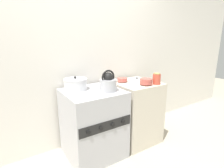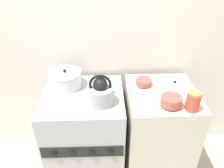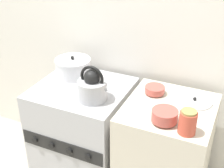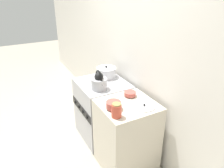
{
  "view_description": "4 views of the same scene",
  "coord_description": "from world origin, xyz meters",
  "px_view_note": "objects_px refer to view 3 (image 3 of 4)",
  "views": [
    {
      "loc": [
        -0.87,
        -1.45,
        1.41
      ],
      "look_at": [
        0.26,
        0.28,
        0.88
      ],
      "focal_mm": 28.0,
      "sensor_mm": 36.0,
      "label": 1
    },
    {
      "loc": [
        0.19,
        -1.15,
        1.84
      ],
      "look_at": [
        0.24,
        0.32,
        0.92
      ],
      "focal_mm": 35.0,
      "sensor_mm": 36.0,
      "label": 2
    },
    {
      "loc": [
        1.01,
        -1.38,
        1.93
      ],
      "look_at": [
        0.23,
        0.33,
        0.9
      ],
      "focal_mm": 50.0,
      "sensor_mm": 36.0,
      "label": 3
    },
    {
      "loc": [
        2.37,
        -0.8,
        2.04
      ],
      "look_at": [
        0.29,
        0.3,
        0.93
      ],
      "focal_mm": 35.0,
      "sensor_mm": 36.0,
      "label": 4
    }
  ],
  "objects_px": {
    "kettle": "(93,87)",
    "small_ceramic_bowl": "(155,90)",
    "stove": "(84,134)",
    "storage_jar": "(188,122)",
    "loose_pot_lid": "(194,101)",
    "enamel_bowl": "(165,116)",
    "cooking_pot": "(73,67)"
  },
  "relations": [
    {
      "from": "stove",
      "to": "kettle",
      "type": "relative_size",
      "value": 3.38
    },
    {
      "from": "kettle",
      "to": "small_ceramic_bowl",
      "type": "relative_size",
      "value": 1.82
    },
    {
      "from": "stove",
      "to": "loose_pot_lid",
      "type": "xyz_separation_m",
      "value": [
        0.78,
        0.12,
        0.44
      ]
    },
    {
      "from": "stove",
      "to": "storage_jar",
      "type": "xyz_separation_m",
      "value": [
        0.81,
        -0.23,
        0.5
      ]
    },
    {
      "from": "loose_pot_lid",
      "to": "small_ceramic_bowl",
      "type": "bearing_deg",
      "value": -178.49
    },
    {
      "from": "kettle",
      "to": "cooking_pot",
      "type": "distance_m",
      "value": 0.39
    },
    {
      "from": "enamel_bowl",
      "to": "cooking_pot",
      "type": "bearing_deg",
      "value": 158.17
    },
    {
      "from": "kettle",
      "to": "stove",
      "type": "bearing_deg",
      "value": 143.6
    },
    {
      "from": "cooking_pot",
      "to": "storage_jar",
      "type": "bearing_deg",
      "value": -21.21
    },
    {
      "from": "kettle",
      "to": "small_ceramic_bowl",
      "type": "bearing_deg",
      "value": 31.4
    },
    {
      "from": "stove",
      "to": "enamel_bowl",
      "type": "height_order",
      "value": "enamel_bowl"
    },
    {
      "from": "cooking_pot",
      "to": "storage_jar",
      "type": "height_order",
      "value": "cooking_pot"
    },
    {
      "from": "small_ceramic_bowl",
      "to": "kettle",
      "type": "bearing_deg",
      "value": -148.6
    },
    {
      "from": "loose_pot_lid",
      "to": "enamel_bowl",
      "type": "bearing_deg",
      "value": -110.86
    },
    {
      "from": "stove",
      "to": "cooking_pot",
      "type": "distance_m",
      "value": 0.53
    },
    {
      "from": "kettle",
      "to": "enamel_bowl",
      "type": "relative_size",
      "value": 1.58
    },
    {
      "from": "kettle",
      "to": "loose_pot_lid",
      "type": "bearing_deg",
      "value": 19.82
    },
    {
      "from": "cooking_pot",
      "to": "stove",
      "type": "bearing_deg",
      "value": -42.84
    },
    {
      "from": "cooking_pot",
      "to": "small_ceramic_bowl",
      "type": "distance_m",
      "value": 0.66
    },
    {
      "from": "stove",
      "to": "enamel_bowl",
      "type": "distance_m",
      "value": 0.84
    },
    {
      "from": "small_ceramic_bowl",
      "to": "loose_pot_lid",
      "type": "distance_m",
      "value": 0.27
    },
    {
      "from": "enamel_bowl",
      "to": "kettle",
      "type": "bearing_deg",
      "value": 171.44
    },
    {
      "from": "enamel_bowl",
      "to": "storage_jar",
      "type": "distance_m",
      "value": 0.15
    },
    {
      "from": "kettle",
      "to": "loose_pot_lid",
      "type": "height_order",
      "value": "kettle"
    },
    {
      "from": "stove",
      "to": "enamel_bowl",
      "type": "bearing_deg",
      "value": -15.81
    },
    {
      "from": "stove",
      "to": "loose_pot_lid",
      "type": "relative_size",
      "value": 3.64
    },
    {
      "from": "stove",
      "to": "cooking_pot",
      "type": "xyz_separation_m",
      "value": [
        -0.15,
        0.14,
        0.48
      ]
    },
    {
      "from": "loose_pot_lid",
      "to": "stove",
      "type": "bearing_deg",
      "value": -171.52
    },
    {
      "from": "cooking_pot",
      "to": "small_ceramic_bowl",
      "type": "height_order",
      "value": "cooking_pot"
    },
    {
      "from": "cooking_pot",
      "to": "enamel_bowl",
      "type": "bearing_deg",
      "value": -21.83
    },
    {
      "from": "stove",
      "to": "kettle",
      "type": "xyz_separation_m",
      "value": [
        0.15,
        -0.11,
        0.51
      ]
    },
    {
      "from": "enamel_bowl",
      "to": "stove",
      "type": "bearing_deg",
      "value": 164.19
    }
  ]
}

